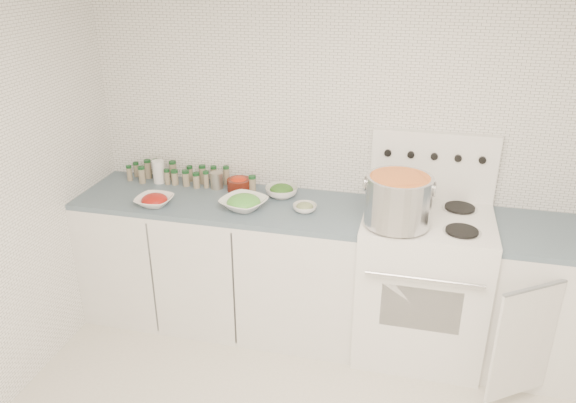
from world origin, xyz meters
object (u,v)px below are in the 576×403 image
object	(u,v)px
bowl_snowpea	(244,203)
bowl_tomato	(154,200)
stock_pot	(398,199)
stove	(422,279)

from	to	relation	value
bowl_snowpea	bowl_tomato	bearing A→B (deg)	-171.51
stock_pot	bowl_tomato	world-z (taller)	stock_pot
stove	bowl_snowpea	xyz separation A→B (m)	(-1.12, -0.09, 0.44)
stock_pot	bowl_tomato	bearing A→B (deg)	180.00
stove	stock_pot	world-z (taller)	stove
bowl_tomato	stock_pot	bearing A→B (deg)	-0.00
stock_pot	bowl_snowpea	bearing A→B (deg)	174.89
stove	bowl_tomato	world-z (taller)	stove
bowl_tomato	stove	bearing A→B (deg)	5.80
stove	bowl_snowpea	size ratio (longest dim) A/B	3.92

